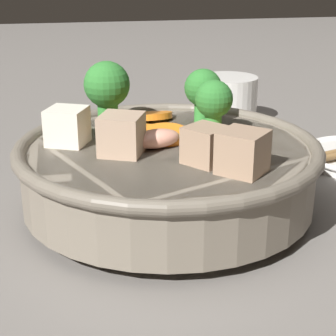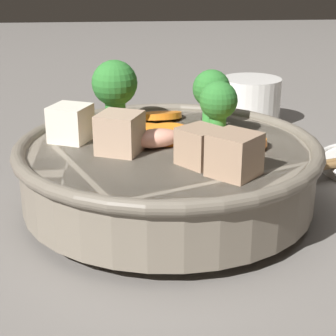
{
  "view_description": "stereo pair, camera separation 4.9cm",
  "coord_description": "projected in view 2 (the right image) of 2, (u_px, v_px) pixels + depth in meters",
  "views": [
    {
      "loc": [
        0.45,
        -0.09,
        0.21
      ],
      "look_at": [
        0.0,
        0.0,
        0.04
      ],
      "focal_mm": 60.0,
      "sensor_mm": 36.0,
      "label": 1
    },
    {
      "loc": [
        0.46,
        -0.04,
        0.21
      ],
      "look_at": [
        0.0,
        0.0,
        0.04
      ],
      "focal_mm": 60.0,
      "sensor_mm": 36.0,
      "label": 2
    }
  ],
  "objects": [
    {
      "name": "stirfry_bowl",
      "position": [
        168.0,
        164.0,
        0.49
      ],
      "size": [
        0.26,
        0.26,
        0.12
      ],
      "color": "slate",
      "rests_on": "ground_plane"
    },
    {
      "name": "ground_plane",
      "position": [
        168.0,
        209.0,
        0.5
      ],
      "size": [
        3.0,
        3.0,
        0.0
      ],
      "primitive_type": "plane",
      "color": "slate"
    },
    {
      "name": "tea_cup",
      "position": [
        251.0,
        101.0,
        0.74
      ],
      "size": [
        0.08,
        0.08,
        0.06
      ],
      "color": "white",
      "rests_on": "ground_plane"
    }
  ]
}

